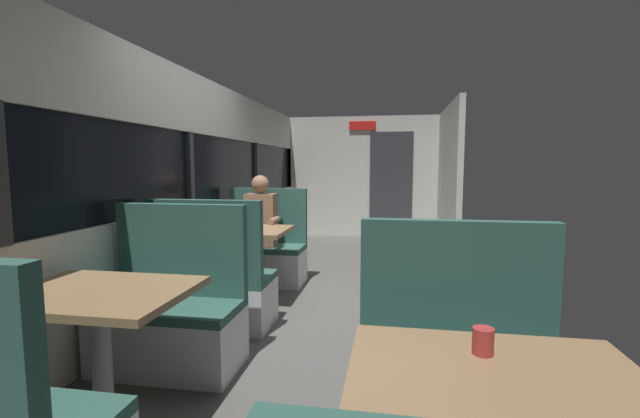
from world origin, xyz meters
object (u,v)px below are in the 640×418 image
bench_mid_window_facing_end (215,289)px  coffee_cup_primary (252,224)px  coffee_cup_secondary (483,341)px  dining_table_mid_window (243,239)px  bench_front_aisle_facing_entry (458,388)px  bench_near_window_facing_entry (172,319)px  seated_passenger (262,238)px  bench_mid_window_facing_entry (264,255)px  dining_table_front_aisle (498,410)px  dining_table_near_window (99,309)px

bench_mid_window_facing_end → coffee_cup_primary: bench_mid_window_facing_end is taller
bench_mid_window_facing_end → coffee_cup_secondary: size_ratio=12.22×
dining_table_mid_window → bench_front_aisle_facing_entry: (1.79, -2.01, -0.31)m
bench_near_window_facing_entry → coffee_cup_secondary: bench_near_window_facing_entry is taller
dining_table_mid_window → seated_passenger: size_ratio=0.71×
dining_table_mid_window → seated_passenger: (0.00, 0.63, -0.10)m
bench_mid_window_facing_end → bench_near_window_facing_entry: bearing=-90.0°
bench_mid_window_facing_end → seated_passenger: seated_passenger is taller
bench_front_aisle_facing_entry → bench_mid_window_facing_entry: bearing=123.4°
bench_mid_window_facing_entry → dining_table_mid_window: bearing=-90.0°
bench_mid_window_facing_end → coffee_cup_secondary: (1.77, -1.86, 0.46)m
bench_mid_window_facing_end → dining_table_front_aisle: bench_mid_window_facing_end is taller
seated_passenger → coffee_cup_secondary: (1.77, -3.18, 0.25)m
bench_front_aisle_facing_entry → seated_passenger: bearing=124.1°
coffee_cup_secondary → seated_passenger: bearing=119.1°
dining_table_mid_window → coffee_cup_secondary: bearing=-55.2°
dining_table_mid_window → bench_mid_window_facing_end: size_ratio=0.82×
bench_mid_window_facing_entry → seated_passenger: bearing=-90.0°
bench_mid_window_facing_entry → coffee_cup_primary: (0.10, -0.70, 0.46)m
dining_table_mid_window → seated_passenger: 0.64m
bench_near_window_facing_entry → bench_mid_window_facing_end: (0.00, 0.71, 0.00)m
bench_near_window_facing_entry → coffee_cup_secondary: (1.77, -1.14, 0.46)m
bench_front_aisle_facing_entry → seated_passenger: size_ratio=0.87×
dining_table_mid_window → coffee_cup_primary: 0.17m
bench_front_aisle_facing_entry → seated_passenger: 3.20m
seated_passenger → coffee_cup_secondary: 3.65m
bench_near_window_facing_entry → dining_table_mid_window: bench_near_window_facing_entry is taller
bench_mid_window_facing_entry → dining_table_front_aisle: size_ratio=1.22×
bench_mid_window_facing_entry → dining_table_front_aisle: 3.87m
dining_table_front_aisle → coffee_cup_secondary: coffee_cup_secondary is taller
bench_mid_window_facing_end → seated_passenger: 1.34m
dining_table_mid_window → bench_front_aisle_facing_entry: bearing=-48.4°
coffee_cup_secondary → dining_table_near_window: bearing=166.0°
dining_table_mid_window → bench_mid_window_facing_entry: bench_mid_window_facing_entry is taller
bench_mid_window_facing_end → coffee_cup_secondary: 2.61m
coffee_cup_primary → coffee_cup_secondary: bearing=-56.7°
bench_mid_window_facing_entry → coffee_cup_primary: size_ratio=12.22×
dining_table_near_window → dining_table_front_aisle: bearing=-18.5°
dining_table_front_aisle → seated_passenger: seated_passenger is taller
bench_mid_window_facing_entry → seated_passenger: size_ratio=0.87×
dining_table_near_window → bench_mid_window_facing_entry: (0.00, 2.81, -0.31)m
bench_front_aisle_facing_entry → coffee_cup_primary: (-1.69, 2.01, 0.46)m
dining_table_front_aisle → coffee_cup_secondary: (-0.02, 0.16, 0.15)m
bench_mid_window_facing_end → coffee_cup_primary: bearing=82.2°
bench_mid_window_facing_end → coffee_cup_primary: (0.10, 0.70, 0.46)m
dining_table_near_window → coffee_cup_primary: size_ratio=10.00×
dining_table_front_aisle → bench_mid_window_facing_entry: bearing=117.7°
bench_front_aisle_facing_entry → coffee_cup_primary: bench_front_aisle_facing_entry is taller
dining_table_near_window → seated_passenger: bearing=90.0°
coffee_cup_primary → seated_passenger: bearing=98.7°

